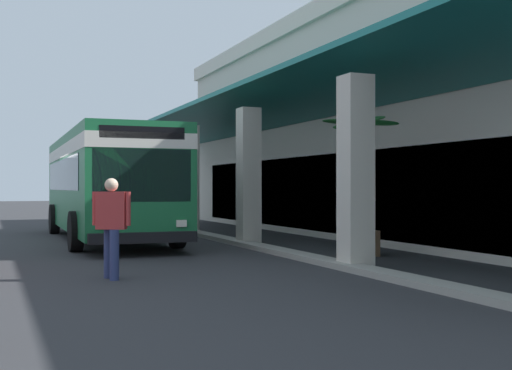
{
  "coord_description": "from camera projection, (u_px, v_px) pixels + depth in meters",
  "views": [
    {
      "loc": [
        19.6,
        -2.92,
        1.58
      ],
      "look_at": [
        3.65,
        3.59,
        1.64
      ],
      "focal_mm": 46.05,
      "sensor_mm": 36.0,
      "label": 1
    }
  ],
  "objects": [
    {
      "name": "pedestrian",
      "position": [
        111.0,
        222.0,
        11.28
      ],
      "size": [
        0.49,
        0.6,
        1.74
      ],
      "color": "navy",
      "rests_on": "ground"
    },
    {
      "name": "transit_bus",
      "position": [
        106.0,
        178.0,
        19.95
      ],
      "size": [
        11.24,
        2.94,
        3.34
      ],
      "color": "#196638",
      "rests_on": "ground"
    },
    {
      "name": "plaza_building",
      "position": [
        512.0,
        122.0,
        21.67
      ],
      "size": [
        28.86,
        16.4,
        7.46
      ],
      "color": "beige",
      "rests_on": "ground"
    },
    {
      "name": "ground",
      "position": [
        336.0,
        234.0,
        22.27
      ],
      "size": [
        120.0,
        120.0,
        0.0
      ],
      "primitive_type": "plane",
      "color": "#2D2D30"
    },
    {
      "name": "curb_strip",
      "position": [
        240.0,
        243.0,
        18.03
      ],
      "size": [
        34.27,
        0.5,
        0.12
      ],
      "primitive_type": "cube",
      "color": "#9E998E",
      "rests_on": "ground"
    },
    {
      "name": "potted_palm",
      "position": [
        359.0,
        217.0,
        15.12
      ],
      "size": [
        1.84,
        2.07,
        3.19
      ],
      "color": "brown",
      "rests_on": "ground"
    }
  ]
}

